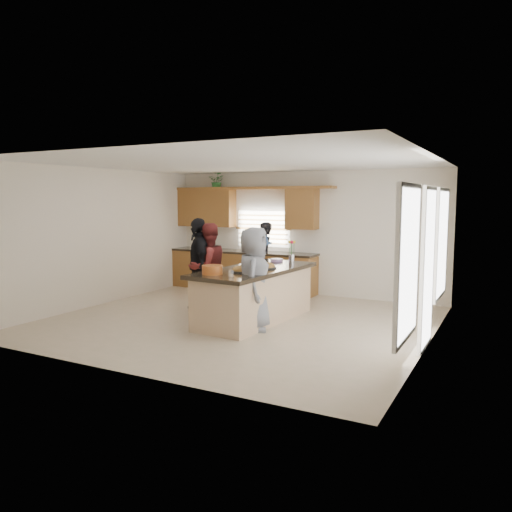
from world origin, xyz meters
The scene contains 18 objects.
floor centered at (0.00, 0.00, 0.00)m, with size 6.50×6.50×0.00m, color #C9AF95.
room_shell centered at (0.00, 0.00, 1.90)m, with size 6.52×6.02×2.81m.
back_cabinetry centered at (-1.47, 2.73, 0.91)m, with size 4.08×0.66×2.46m.
right_wall_glazing centered at (3.22, -0.13, 1.34)m, with size 0.06×4.00×2.25m.
island centered at (0.25, 0.17, 0.45)m, with size 1.34×2.78×0.95m.
platter_front centered at (0.26, -0.30, 0.98)m, with size 0.39×0.39×0.16m.
platter_mid centered at (0.41, 0.27, 0.98)m, with size 0.39×0.39×0.16m.
platter_back centered at (-0.01, 0.62, 0.98)m, with size 0.33×0.33×0.13m.
salad_bowl centered at (-0.04, -0.78, 1.03)m, with size 0.34×0.34×0.15m.
clear_cup centered at (0.37, -0.86, 1.00)m, with size 0.08×0.08×0.10m, color white.
plate_stack centered at (0.17, 1.24, 0.98)m, with size 0.25×0.25×0.05m, color #BD91D4.
flower_vase centered at (0.48, 1.26, 1.18)m, with size 0.14×0.14×0.42m.
potted_plant centered at (-2.18, 2.82, 2.61)m, with size 0.38×0.33×0.42m, color #2F732E.
woman_left_back centered at (-0.79, 2.60, 0.83)m, with size 0.60×0.39×1.65m, color black.
woman_left_mid centered at (-0.89, 0.38, 0.86)m, with size 0.84×0.65×1.72m, color maroon.
woman_left_front centered at (-1.06, 0.34, 0.91)m, with size 1.07×0.44×1.82m, color black.
woman_right_back centered at (0.09, 0.53, 0.78)m, with size 1.01×0.58×1.57m, color navy.
woman_right_front centered at (0.52, -0.40, 0.86)m, with size 0.84×0.55×1.72m, color slate.
Camera 1 is at (4.34, -7.59, 2.17)m, focal length 35.00 mm.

